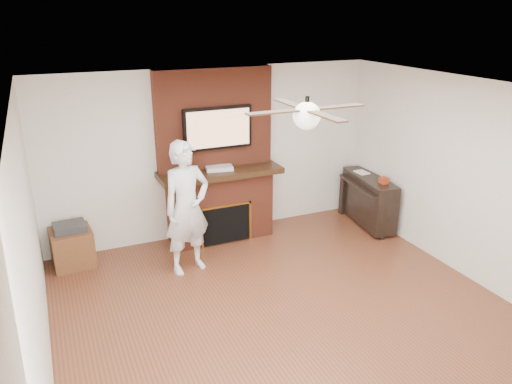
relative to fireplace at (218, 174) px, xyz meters
name	(u,v)px	position (x,y,z in m)	size (l,w,h in m)	color
room_shell	(303,221)	(0.00, -2.55, 0.25)	(5.36, 5.86, 2.86)	#592C1A
fireplace	(218,174)	(0.00, 0.00, 0.00)	(1.78, 0.64, 2.50)	brown
tv	(218,128)	(0.00, -0.05, 0.68)	(1.00, 0.08, 0.60)	black
ceiling_fan	(307,115)	(0.00, -2.55, 1.34)	(1.21, 1.21, 0.31)	black
person	(187,208)	(-0.72, -0.82, -0.12)	(0.64, 0.43, 1.75)	silver
side_table	(72,246)	(-2.12, -0.07, -0.72)	(0.55, 0.55, 0.60)	#593219
piano	(368,199)	(2.31, -0.55, -0.57)	(0.61, 1.26, 0.89)	black
cable_box	(219,168)	(-0.01, -0.10, 0.11)	(0.38, 0.22, 0.05)	silver
candle_orange	(209,240)	(-0.23, -0.19, -0.94)	(0.07, 0.07, 0.11)	#C27C16
candle_green	(222,238)	(-0.02, -0.18, -0.95)	(0.07, 0.07, 0.09)	#4B913A
candle_cream	(235,237)	(0.15, -0.26, -0.93)	(0.08, 0.08, 0.12)	beige
candle_blue	(242,235)	(0.28, -0.23, -0.95)	(0.06, 0.06, 0.09)	#3857A9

